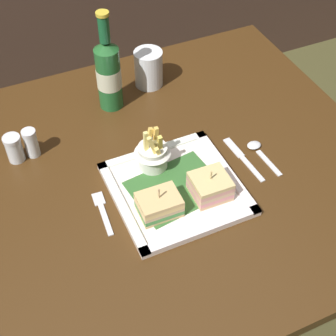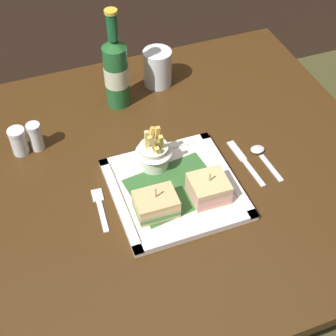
# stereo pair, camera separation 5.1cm
# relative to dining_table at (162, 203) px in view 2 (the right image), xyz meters

# --- Properties ---
(ground_plane) EXTENTS (6.00, 6.00, 0.00)m
(ground_plane) POSITION_rel_dining_table_xyz_m (0.00, 0.00, -0.60)
(ground_plane) COLOR #444122
(dining_table) EXTENTS (1.05, 0.92, 0.73)m
(dining_table) POSITION_rel_dining_table_xyz_m (0.00, 0.00, 0.00)
(dining_table) COLOR #402710
(dining_table) RESTS_ON ground_plane
(square_plate) EXTENTS (0.28, 0.28, 0.02)m
(square_plate) POSITION_rel_dining_table_xyz_m (0.01, -0.07, 0.13)
(square_plate) COLOR white
(square_plate) RESTS_ON dining_table
(sandwich_half_left) EXTENTS (0.09, 0.07, 0.07)m
(sandwich_half_left) POSITION_rel_dining_table_xyz_m (-0.06, -0.12, 0.16)
(sandwich_half_left) COLOR #D9B77B
(sandwich_half_left) RESTS_ON square_plate
(sandwich_half_right) EXTENTS (0.08, 0.08, 0.07)m
(sandwich_half_right) POSITION_rel_dining_table_xyz_m (0.07, -0.12, 0.16)
(sandwich_half_right) COLOR #E3B184
(sandwich_half_right) RESTS_ON square_plate
(fries_cup) EXTENTS (0.08, 0.08, 0.11)m
(fries_cup) POSITION_rel_dining_table_xyz_m (-0.01, 0.01, 0.18)
(fries_cup) COLOR silver
(fries_cup) RESTS_ON square_plate
(beer_bottle) EXTENTS (0.06, 0.06, 0.27)m
(beer_bottle) POSITION_rel_dining_table_xyz_m (-0.02, 0.27, 0.23)
(beer_bottle) COLOR #20602C
(beer_bottle) RESTS_ON dining_table
(water_glass) EXTENTS (0.08, 0.08, 0.10)m
(water_glass) POSITION_rel_dining_table_xyz_m (0.10, 0.31, 0.17)
(water_glass) COLOR silver
(water_glass) RESTS_ON dining_table
(fork) EXTENTS (0.03, 0.12, 0.00)m
(fork) POSITION_rel_dining_table_xyz_m (-0.16, -0.06, 0.13)
(fork) COLOR silver
(fork) RESTS_ON dining_table
(knife) EXTENTS (0.02, 0.16, 0.00)m
(knife) POSITION_rel_dining_table_xyz_m (0.19, -0.04, 0.13)
(knife) COLOR silver
(knife) RESTS_ON dining_table
(spoon) EXTENTS (0.03, 0.12, 0.01)m
(spoon) POSITION_rel_dining_table_xyz_m (0.24, -0.04, 0.13)
(spoon) COLOR silver
(spoon) RESTS_ON dining_table
(salt_shaker) EXTENTS (0.04, 0.04, 0.07)m
(salt_shaker) POSITION_rel_dining_table_xyz_m (-0.30, 0.17, 0.16)
(salt_shaker) COLOR silver
(salt_shaker) RESTS_ON dining_table
(pepper_shaker) EXTENTS (0.03, 0.03, 0.07)m
(pepper_shaker) POSITION_rel_dining_table_xyz_m (-0.26, 0.17, 0.16)
(pepper_shaker) COLOR silver
(pepper_shaker) RESTS_ON dining_table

